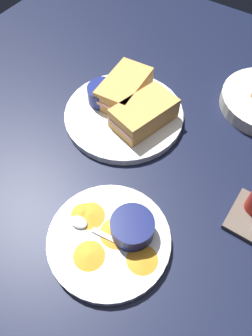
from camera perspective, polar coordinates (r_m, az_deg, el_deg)
ground_plane at (r=72.36cm, az=1.01°, el=6.13°), size 110.00×110.00×3.00cm
plate_sandwich_main at (r=72.61cm, az=-0.37°, el=9.10°), size 25.56×25.56×1.60cm
sandwich_half_near at (r=68.66cm, az=3.12°, el=9.39°), size 14.64×10.78×4.80cm
sandwich_half_far at (r=73.84cm, az=-0.29°, el=13.54°), size 13.78×8.62×4.80cm
ramekin_dark_sauce at (r=73.43cm, az=-3.89°, el=12.68°), size 6.94×6.94×3.71cm
spoon_by_dark_ramekin at (r=71.74cm, az=-0.64°, el=9.71°), size 3.02×9.96×0.80cm
plate_chips_companion at (r=57.02cm, az=-2.94°, el=-12.27°), size 20.74×20.74×1.60cm
ramekin_light_gravy at (r=54.90cm, az=1.09°, el=-10.11°), size 7.25×7.25×3.56cm
spoon_by_gravy_ramekin at (r=57.12cm, az=-7.04°, el=-9.80°), size 2.57×9.96×0.80cm
plantain_chip_scatter at (r=56.20cm, az=-3.29°, el=-11.41°), size 13.04×18.27×0.60cm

